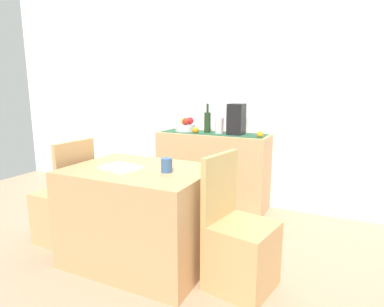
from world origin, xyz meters
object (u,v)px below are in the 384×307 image
at_px(dining_table, 140,215).
at_px(chair_near_window, 65,212).
at_px(open_book, 121,168).
at_px(chair_by_corner, 240,250).
at_px(coffee_maker, 236,119).
at_px(wine_bottle, 207,122).
at_px(ceramic_vase, 219,126).
at_px(fruit_bowl, 185,128).
at_px(sideboard_console, 212,170).
at_px(coffee_cup, 167,165).

distance_m(dining_table, chair_near_window, 0.80).
relative_size(dining_table, open_book, 3.75).
height_order(open_book, chair_by_corner, chair_by_corner).
xyz_separation_m(coffee_maker, chair_by_corner, (0.49, -1.36, -0.73)).
distance_m(wine_bottle, chair_near_window, 1.70).
relative_size(ceramic_vase, open_book, 0.63).
xyz_separation_m(wine_bottle, coffee_maker, (0.33, 0.00, 0.04)).
xyz_separation_m(coffee_maker, chair_near_window, (-1.09, -1.36, -0.73)).
bearing_deg(fruit_bowl, sideboard_console, 0.00).
distance_m(wine_bottle, coffee_cup, 1.40).
height_order(dining_table, chair_near_window, chair_near_window).
height_order(sideboard_console, fruit_bowl, fruit_bowl).
bearing_deg(sideboard_console, fruit_bowl, 180.00).
xyz_separation_m(coffee_maker, dining_table, (-0.30, -1.36, -0.63)).
height_order(dining_table, open_book, open_book).
bearing_deg(open_book, fruit_bowl, 110.88).
xyz_separation_m(fruit_bowl, coffee_maker, (0.60, 0.00, 0.12)).
bearing_deg(dining_table, coffee_cup, -1.51).
relative_size(ceramic_vase, chair_by_corner, 0.20).
distance_m(sideboard_console, dining_table, 1.36).
distance_m(sideboard_console, wine_bottle, 0.54).
distance_m(coffee_maker, chair_near_window, 1.89).
height_order(coffee_maker, coffee_cup, coffee_maker).
distance_m(coffee_maker, ceramic_vase, 0.20).
relative_size(fruit_bowl, coffee_cup, 2.28).
xyz_separation_m(fruit_bowl, chair_near_window, (-0.49, -1.36, -0.61)).
bearing_deg(chair_by_corner, coffee_maker, 109.71).
relative_size(ceramic_vase, dining_table, 0.17).
bearing_deg(wine_bottle, ceramic_vase, 0.00).
distance_m(open_book, chair_near_window, 0.84).
bearing_deg(dining_table, coffee_maker, 77.49).
bearing_deg(sideboard_console, coffee_cup, -81.57).
height_order(ceramic_vase, chair_near_window, ceramic_vase).
bearing_deg(open_book, coffee_cup, 23.51).
distance_m(coffee_cup, chair_near_window, 1.15).
relative_size(wine_bottle, open_book, 1.15).
bearing_deg(ceramic_vase, coffee_maker, 0.00).
bearing_deg(chair_near_window, dining_table, 0.06).
height_order(sideboard_console, chair_by_corner, chair_by_corner).
bearing_deg(chair_by_corner, sideboard_console, 118.93).
xyz_separation_m(ceramic_vase, coffee_cup, (0.13, -1.37, -0.13)).
distance_m(sideboard_console, fruit_bowl, 0.57).
height_order(wine_bottle, coffee_cup, wine_bottle).
relative_size(sideboard_console, fruit_bowl, 5.38).
relative_size(wine_bottle, coffee_maker, 0.98).
bearing_deg(open_book, coffee_maker, 87.25).
bearing_deg(coffee_maker, fruit_bowl, 180.00).
relative_size(open_book, chair_by_corner, 0.31).
height_order(coffee_maker, chair_by_corner, coffee_maker).
bearing_deg(chair_near_window, coffee_maker, 51.31).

